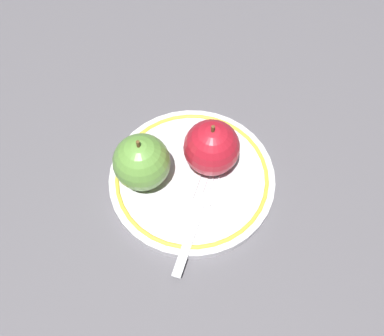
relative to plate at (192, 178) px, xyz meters
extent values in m
plane|color=#555358|center=(0.01, -0.01, -0.01)|extent=(2.00, 2.00, 0.00)
cylinder|color=silver|center=(0.00, 0.00, 0.00)|extent=(0.24, 0.24, 0.01)
torus|color=gold|center=(0.00, 0.00, 0.01)|extent=(0.22, 0.22, 0.01)
sphere|color=#5F943C|center=(-0.02, -0.07, 0.05)|extent=(0.08, 0.08, 0.08)
cylinder|color=brown|center=(-0.02, -0.07, 0.09)|extent=(0.00, 0.00, 0.01)
sphere|color=#AD1826|center=(-0.01, 0.03, 0.05)|extent=(0.08, 0.08, 0.08)
cylinder|color=brown|center=(-0.01, 0.03, 0.09)|extent=(0.00, 0.00, 0.01)
cube|color=silver|center=(0.10, -0.03, 0.01)|extent=(0.08, 0.06, 0.00)
cube|color=silver|center=(0.05, 0.00, 0.01)|extent=(0.02, 0.02, 0.00)
cube|color=silver|center=(0.03, 0.03, 0.01)|extent=(0.05, 0.03, 0.00)
cube|color=silver|center=(0.02, 0.02, 0.01)|extent=(0.05, 0.03, 0.00)
cube|color=silver|center=(0.02, 0.01, 0.01)|extent=(0.05, 0.03, 0.00)
cube|color=silver|center=(0.02, 0.01, 0.01)|extent=(0.05, 0.03, 0.00)
camera|label=1|loc=(0.29, -0.08, 0.54)|focal=40.00mm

